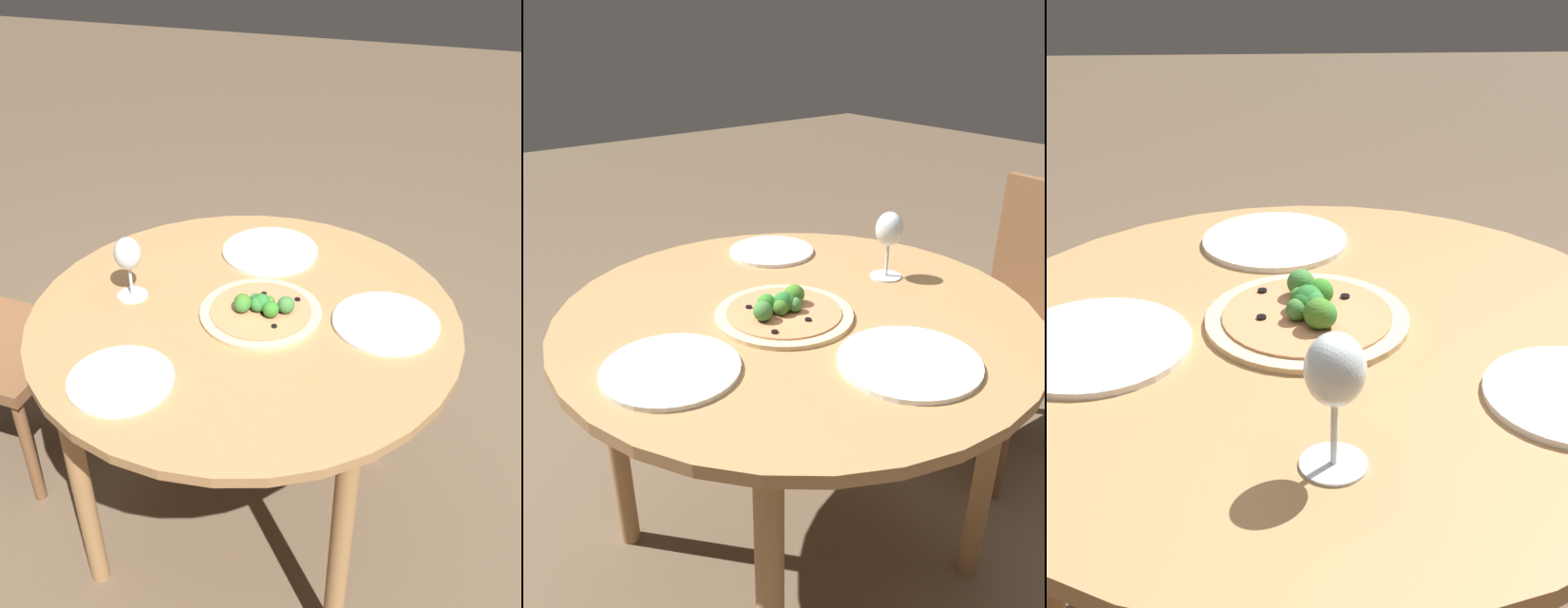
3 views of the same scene
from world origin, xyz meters
TOP-DOWN VIEW (x-y plane):
  - ground_plane at (0.00, 0.00)m, footprint 12.00×12.00m
  - dining_table at (0.00, 0.00)m, footprint 1.04×1.04m
  - chair at (0.86, -0.05)m, footprint 0.42×0.42m
  - pizza at (-0.04, -0.00)m, footprint 0.30×0.30m
  - wine_glass at (0.29, 0.01)m, footprint 0.08×0.08m
  - plate_near at (0.17, 0.32)m, footprint 0.23×0.23m
  - plate_far at (-0.34, -0.05)m, footprint 0.25×0.25m
  - plate_side at (0.02, -0.30)m, footprint 0.27×0.27m

SIDE VIEW (x-z plane):
  - ground_plane at x=0.00m, z-range 0.00..0.00m
  - chair at x=0.86m, z-range 0.04..0.91m
  - dining_table at x=0.00m, z-range 0.28..1.01m
  - plate_side at x=0.02m, z-range 0.73..0.74m
  - plate_near at x=0.17m, z-range 0.73..0.74m
  - plate_far at x=-0.34m, z-range 0.73..0.74m
  - pizza at x=-0.04m, z-range 0.72..0.78m
  - wine_glass at x=0.29m, z-range 0.77..0.93m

